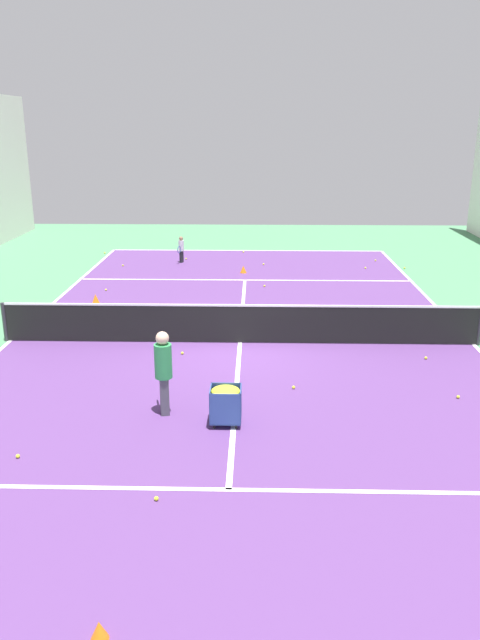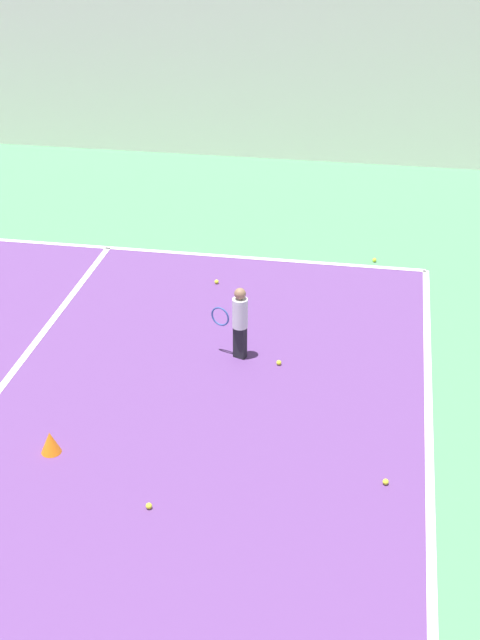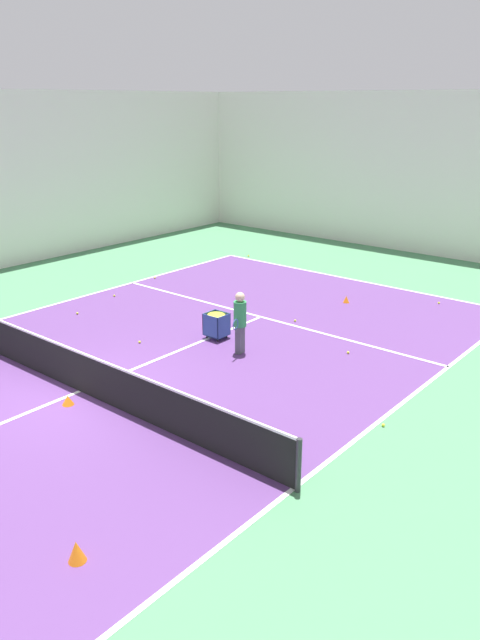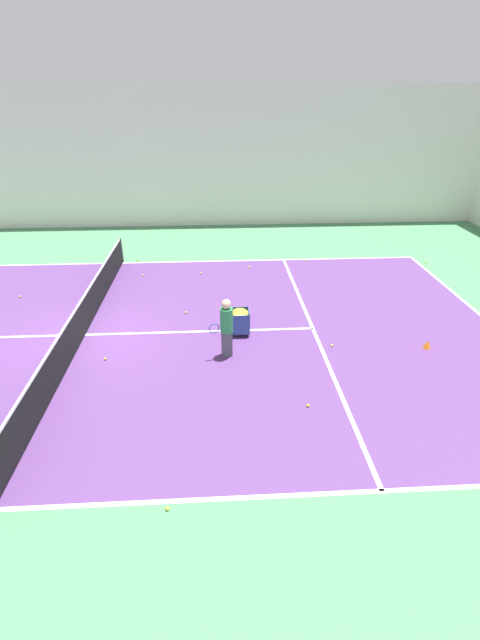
# 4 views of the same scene
# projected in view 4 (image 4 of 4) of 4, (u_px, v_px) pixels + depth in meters

# --- Properties ---
(ground_plane) EXTENTS (39.61, 39.61, 0.00)m
(ground_plane) POSITION_uv_depth(u_px,v_px,m) (85.00, 335.00, 12.52)
(ground_plane) COLOR #477F56
(court_playing_area) EXTENTS (11.91, 24.57, 0.00)m
(court_playing_area) POSITION_uv_depth(u_px,v_px,m) (85.00, 335.00, 12.52)
(court_playing_area) COLOR #563370
(court_playing_area) RESTS_ON ground
(line_sideline_left) EXTENTS (0.10, 24.57, 0.00)m
(line_sideline_left) POSITION_uv_depth(u_px,v_px,m) (122.00, 263.00, 17.77)
(line_sideline_left) COLOR white
(line_sideline_left) RESTS_ON ground
(line_service_far) EXTENTS (11.91, 0.10, 0.00)m
(line_service_far) POSITION_uv_depth(u_px,v_px,m) (313.00, 328.00, 12.87)
(line_service_far) COLOR white
(line_service_far) RESTS_ON ground
(line_centre_service) EXTENTS (0.10, 13.51, 0.00)m
(line_centre_service) POSITION_uv_depth(u_px,v_px,m) (85.00, 335.00, 12.52)
(line_centre_service) COLOR white
(line_centre_service) RESTS_ON ground
(hall_enclosure_left) EXTENTS (0.15, 35.91, 6.70)m
(hall_enclosure_left) POSITION_uv_depth(u_px,v_px,m) (135.00, 159.00, 21.11)
(hall_enclosure_left) COLOR silver
(hall_enclosure_left) RESTS_ON ground
(tennis_net) EXTENTS (12.21, 0.10, 1.02)m
(tennis_net) POSITION_uv_depth(u_px,v_px,m) (82.00, 319.00, 12.27)
(tennis_net) COLOR #2D2D33
(tennis_net) RESTS_ON ground
(coach_at_net) EXTENTS (0.40, 0.67, 1.67)m
(coach_at_net) POSITION_uv_depth(u_px,v_px,m) (226.00, 325.00, 11.10)
(coach_at_net) COLOR #4C4C56
(coach_at_net) RESTS_ON ground
(ball_cart) EXTENTS (0.58, 0.53, 0.75)m
(ball_cart) POSITION_uv_depth(u_px,v_px,m) (240.00, 317.00, 12.38)
(ball_cart) COLOR #2D478C
(ball_cart) RESTS_ON ground
(training_cone_0) EXTENTS (0.20, 0.20, 0.23)m
(training_cone_0) POSITION_uv_depth(u_px,v_px,m) (427.00, 344.00, 11.84)
(training_cone_0) COLOR orange
(training_cone_0) RESTS_ON ground
(training_cone_2) EXTENTS (0.26, 0.26, 0.22)m
(training_cone_2) POSITION_uv_depth(u_px,v_px,m) (61.00, 338.00, 12.13)
(training_cone_2) COLOR orange
(training_cone_2) RESTS_ON ground
(tennis_ball_0) EXTENTS (0.07, 0.07, 0.07)m
(tennis_ball_0) POSITION_uv_depth(u_px,v_px,m) (249.00, 267.00, 17.27)
(tennis_ball_0) COLOR yellow
(tennis_ball_0) RESTS_ON ground
(tennis_ball_2) EXTENTS (0.07, 0.07, 0.07)m
(tennis_ball_2) POSITION_uv_depth(u_px,v_px,m) (20.00, 297.00, 14.78)
(tennis_ball_2) COLOR yellow
(tennis_ball_2) RESTS_ON ground
(tennis_ball_4) EXTENTS (0.07, 0.07, 0.07)m
(tennis_ball_4) POSITION_uv_depth(u_px,v_px,m) (137.00, 261.00, 17.93)
(tennis_ball_4) COLOR yellow
(tennis_ball_4) RESTS_ON ground
(tennis_ball_7) EXTENTS (0.07, 0.07, 0.07)m
(tennis_ball_7) POSITION_uv_depth(u_px,v_px,m) (308.00, 405.00, 9.66)
(tennis_ball_7) COLOR yellow
(tennis_ball_7) RESTS_ON ground
(tennis_ball_8) EXTENTS (0.07, 0.07, 0.07)m
(tennis_ball_8) POSITION_uv_depth(u_px,v_px,m) (186.00, 312.00, 13.72)
(tennis_ball_8) COLOR yellow
(tennis_ball_8) RESTS_ON ground
(tennis_ball_10) EXTENTS (0.07, 0.07, 0.07)m
(tennis_ball_10) POSITION_uv_depth(u_px,v_px,m) (143.00, 275.00, 16.49)
(tennis_ball_10) COLOR yellow
(tennis_ball_10) RESTS_ON ground
(tennis_ball_13) EXTENTS (0.07, 0.07, 0.07)m
(tennis_ball_13) POSITION_uv_depth(u_px,v_px,m) (201.00, 273.00, 16.68)
(tennis_ball_13) COLOR yellow
(tennis_ball_13) RESTS_ON ground
(tennis_ball_15) EXTENTS (0.07, 0.07, 0.07)m
(tennis_ball_15) POSITION_uv_depth(u_px,v_px,m) (332.00, 346.00, 11.93)
(tennis_ball_15) COLOR yellow
(tennis_ball_15) RESTS_ON ground
(tennis_ball_16) EXTENTS (0.07, 0.07, 0.07)m
(tennis_ball_16) POSITION_uv_depth(u_px,v_px,m) (426.00, 262.00, 17.76)
(tennis_ball_16) COLOR yellow
(tennis_ball_16) RESTS_ON ground
(tennis_ball_19) EXTENTS (0.07, 0.07, 0.07)m
(tennis_ball_19) POSITION_uv_depth(u_px,v_px,m) (105.00, 359.00, 11.33)
(tennis_ball_19) COLOR yellow
(tennis_ball_19) RESTS_ON ground
(tennis_ball_21) EXTENTS (0.07, 0.07, 0.07)m
(tennis_ball_21) POSITION_uv_depth(u_px,v_px,m) (167.00, 508.00, 7.27)
(tennis_ball_21) COLOR yellow
(tennis_ball_21) RESTS_ON ground
(tennis_ball_22) EXTENTS (0.07, 0.07, 0.07)m
(tennis_ball_22) POSITION_uv_depth(u_px,v_px,m) (306.00, 260.00, 17.94)
(tennis_ball_22) COLOR yellow
(tennis_ball_22) RESTS_ON ground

